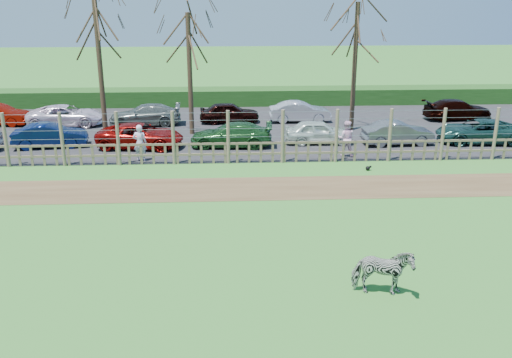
{
  "coord_description": "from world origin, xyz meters",
  "views": [
    {
      "loc": [
        0.01,
        -17.29,
        7.92
      ],
      "look_at": [
        1.0,
        2.5,
        1.1
      ],
      "focal_mm": 40.0,
      "sensor_mm": 36.0,
      "label": 1
    }
  ],
  "objects_px": {
    "car_2": "(140,136)",
    "car_11": "(300,112)",
    "zebra": "(382,272)",
    "crow": "(368,168)",
    "car_4": "(319,132)",
    "tree_mid": "(189,45)",
    "car_6": "(479,131)",
    "visitor_a": "(140,143)",
    "car_5": "(398,133)",
    "tree_right": "(356,36)",
    "car_9": "(145,115)",
    "car_8": "(66,116)",
    "visitor_b": "(346,139)",
    "car_13": "(458,110)",
    "car_3": "(231,135)",
    "car_10": "(229,112)",
    "tree_left": "(97,32)",
    "car_1": "(50,135)"
  },
  "relations": [
    {
      "from": "tree_left",
      "to": "car_1",
      "type": "height_order",
      "value": "tree_left"
    },
    {
      "from": "zebra",
      "to": "car_10",
      "type": "bearing_deg",
      "value": 19.33
    },
    {
      "from": "tree_right",
      "to": "car_8",
      "type": "bearing_deg",
      "value": 173.99
    },
    {
      "from": "visitor_b",
      "to": "car_13",
      "type": "bearing_deg",
      "value": -122.47
    },
    {
      "from": "tree_right",
      "to": "visitor_a",
      "type": "bearing_deg",
      "value": -153.7
    },
    {
      "from": "car_2",
      "to": "car_9",
      "type": "xyz_separation_m",
      "value": [
        -0.41,
        4.85,
        0.0
      ]
    },
    {
      "from": "car_5",
      "to": "tree_mid",
      "type": "bearing_deg",
      "value": 71.56
    },
    {
      "from": "visitor_a",
      "to": "car_4",
      "type": "height_order",
      "value": "visitor_a"
    },
    {
      "from": "tree_mid",
      "to": "zebra",
      "type": "xyz_separation_m",
      "value": [
        6.03,
        -17.51,
        -4.2
      ]
    },
    {
      "from": "car_3",
      "to": "car_4",
      "type": "height_order",
      "value": "same"
    },
    {
      "from": "car_1",
      "to": "car_5",
      "type": "distance_m",
      "value": 17.73
    },
    {
      "from": "zebra",
      "to": "car_1",
      "type": "relative_size",
      "value": 0.44
    },
    {
      "from": "car_6",
      "to": "car_9",
      "type": "height_order",
      "value": "same"
    },
    {
      "from": "visitor_a",
      "to": "car_5",
      "type": "bearing_deg",
      "value": -168.02
    },
    {
      "from": "tree_mid",
      "to": "zebra",
      "type": "relative_size",
      "value": 4.31
    },
    {
      "from": "car_1",
      "to": "car_9",
      "type": "distance_m",
      "value": 6.16
    },
    {
      "from": "car_9",
      "to": "car_10",
      "type": "height_order",
      "value": "same"
    },
    {
      "from": "tree_left",
      "to": "car_5",
      "type": "height_order",
      "value": "tree_left"
    },
    {
      "from": "tree_mid",
      "to": "visitor_b",
      "type": "bearing_deg",
      "value": -31.68
    },
    {
      "from": "car_5",
      "to": "car_8",
      "type": "height_order",
      "value": "same"
    },
    {
      "from": "car_2",
      "to": "car_3",
      "type": "distance_m",
      "value": 4.59
    },
    {
      "from": "tree_right",
      "to": "car_11",
      "type": "bearing_deg",
      "value": 142.06
    },
    {
      "from": "tree_left",
      "to": "tree_right",
      "type": "height_order",
      "value": "tree_left"
    },
    {
      "from": "crow",
      "to": "car_4",
      "type": "bearing_deg",
      "value": 108.65
    },
    {
      "from": "car_3",
      "to": "tree_mid",
      "type": "bearing_deg",
      "value": -138.0
    },
    {
      "from": "car_5",
      "to": "car_3",
      "type": "bearing_deg",
      "value": 85.59
    },
    {
      "from": "crow",
      "to": "visitor_a",
      "type": "bearing_deg",
      "value": 169.71
    },
    {
      "from": "tree_mid",
      "to": "car_6",
      "type": "xyz_separation_m",
      "value": [
        15.03,
        -2.6,
        -4.23
      ]
    },
    {
      "from": "tree_right",
      "to": "car_9",
      "type": "relative_size",
      "value": 1.78
    },
    {
      "from": "car_1",
      "to": "car_2",
      "type": "relative_size",
      "value": 0.84
    },
    {
      "from": "tree_left",
      "to": "car_6",
      "type": "xyz_separation_m",
      "value": [
        19.53,
        -1.6,
        -4.98
      ]
    },
    {
      "from": "car_1",
      "to": "car_5",
      "type": "height_order",
      "value": "same"
    },
    {
      "from": "car_4",
      "to": "zebra",
      "type": "bearing_deg",
      "value": 178.68
    },
    {
      "from": "crow",
      "to": "car_1",
      "type": "relative_size",
      "value": 0.07
    },
    {
      "from": "car_13",
      "to": "car_8",
      "type": "bearing_deg",
      "value": 85.54
    },
    {
      "from": "visitor_b",
      "to": "car_4",
      "type": "bearing_deg",
      "value": -52.67
    },
    {
      "from": "car_10",
      "to": "crow",
      "type": "bearing_deg",
      "value": -149.95
    },
    {
      "from": "zebra",
      "to": "car_2",
      "type": "distance_m",
      "value": 17.09
    },
    {
      "from": "visitor_a",
      "to": "car_2",
      "type": "bearing_deg",
      "value": -79.63
    },
    {
      "from": "car_2",
      "to": "car_11",
      "type": "bearing_deg",
      "value": -52.44
    },
    {
      "from": "zebra",
      "to": "car_6",
      "type": "bearing_deg",
      "value": -22.88
    },
    {
      "from": "car_2",
      "to": "car_11",
      "type": "xyz_separation_m",
      "value": [
        8.76,
        5.26,
        0.0
      ]
    },
    {
      "from": "zebra",
      "to": "crow",
      "type": "height_order",
      "value": "zebra"
    },
    {
      "from": "visitor_a",
      "to": "car_3",
      "type": "xyz_separation_m",
      "value": [
        4.26,
        2.29,
        -0.26
      ]
    },
    {
      "from": "car_10",
      "to": "car_11",
      "type": "height_order",
      "value": "same"
    },
    {
      "from": "visitor_a",
      "to": "car_1",
      "type": "relative_size",
      "value": 0.47
    },
    {
      "from": "tree_left",
      "to": "visitor_b",
      "type": "xyz_separation_m",
      "value": [
        12.12,
        -3.7,
        -4.71
      ]
    },
    {
      "from": "crow",
      "to": "car_1",
      "type": "bearing_deg",
      "value": 163.54
    },
    {
      "from": "tree_left",
      "to": "visitor_a",
      "type": "xyz_separation_m",
      "value": [
        2.39,
        -3.99,
        -4.71
      ]
    },
    {
      "from": "visitor_b",
      "to": "car_2",
      "type": "xyz_separation_m",
      "value": [
        -10.06,
        2.04,
        -0.26
      ]
    }
  ]
}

